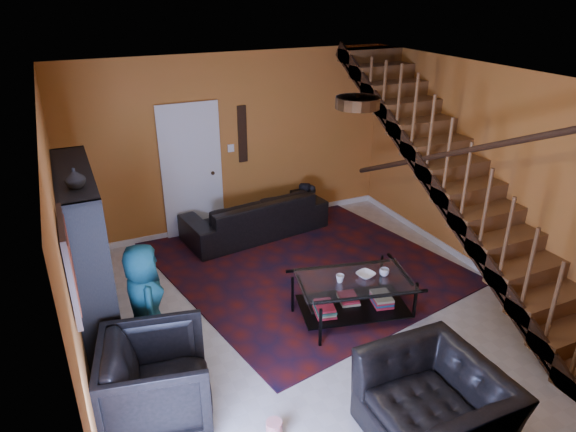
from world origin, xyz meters
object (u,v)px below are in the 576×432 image
object	(u,v)px
bookshelf	(89,262)
armchair_left	(157,381)
coffee_table	(354,295)
sofa	(255,215)
armchair_right	(435,406)

from	to	relation	value
bookshelf	armchair_left	bearing A→B (deg)	-76.98
armchair_left	coffee_table	distance (m)	2.56
bookshelf	sofa	xyz separation A→B (m)	(2.57, 1.70, -0.63)
sofa	armchair_right	xyz separation A→B (m)	(-0.08, -4.48, 0.05)
armchair_left	coffee_table	xyz separation A→B (m)	(2.47, 0.65, -0.14)
coffee_table	armchair_right	bearing A→B (deg)	-100.16
armchair_left	coffee_table	bearing A→B (deg)	-63.80
armchair_right	coffee_table	size ratio (longest dim) A/B	0.78
bookshelf	armchair_right	size ratio (longest dim) A/B	1.72
armchair_left	armchair_right	world-z (taller)	armchair_left
bookshelf	coffee_table	bearing A→B (deg)	-17.40
sofa	armchair_right	distance (m)	4.48
bookshelf	coffee_table	world-z (taller)	bookshelf
bookshelf	sofa	size ratio (longest dim) A/B	0.88
armchair_left	armchair_right	distance (m)	2.47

